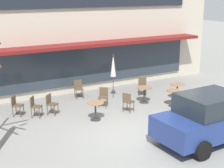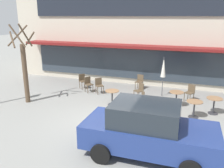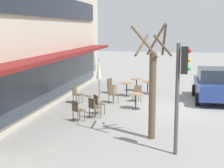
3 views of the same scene
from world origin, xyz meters
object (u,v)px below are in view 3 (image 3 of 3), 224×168
at_px(cafe_chair_5, 77,109).
at_px(cafe_table_streetside, 137,83).
at_px(cafe_chair_6, 137,92).
at_px(cafe_chair_0, 98,103).
at_px(cafe_chair_4, 94,106).
at_px(traffic_light_pole, 181,80).
at_px(cafe_table_by_tree, 148,85).
at_px(parked_sedan, 214,85).
at_px(cafe_chair_2, 76,93).
at_px(cafe_table_mid_patio, 136,98).
at_px(patio_umbrella_green_folded, 99,69).
at_px(cafe_table_near_wall, 127,87).
at_px(cafe_chair_1, 111,85).
at_px(cafe_chair_3, 113,93).
at_px(street_tree, 153,86).

bearing_deg(cafe_chair_5, cafe_table_streetside, -11.99).
bearing_deg(cafe_chair_6, cafe_chair_0, 154.69).
relative_size(cafe_chair_5, cafe_chair_6, 1.00).
height_order(cafe_chair_0, cafe_chair_4, same).
relative_size(cafe_chair_5, traffic_light_pole, 0.26).
bearing_deg(cafe_table_by_tree, parked_sedan, -110.52).
distance_m(cafe_table_by_tree, cafe_chair_2, 4.69).
bearing_deg(cafe_table_mid_patio, patio_umbrella_green_folded, 46.49).
distance_m(cafe_table_by_tree, patio_umbrella_green_folded, 3.26).
height_order(cafe_table_near_wall, cafe_chair_1, cafe_chair_1).
xyz_separation_m(cafe_chair_4, cafe_chair_5, (-0.64, 0.54, 0.00)).
xyz_separation_m(patio_umbrella_green_folded, cafe_chair_2, (-1.50, 0.86, -1.10)).
bearing_deg(cafe_chair_3, cafe_table_mid_patio, -129.38).
height_order(cafe_table_by_tree, cafe_chair_2, cafe_chair_2).
bearing_deg(cafe_chair_4, traffic_light_pole, -135.69).
bearing_deg(cafe_chair_2, cafe_table_by_tree, -46.07).
distance_m(cafe_chair_6, traffic_light_pole, 7.86).
relative_size(cafe_chair_3, cafe_chair_6, 1.00).
bearing_deg(cafe_chair_3, cafe_table_by_tree, -28.92).
bearing_deg(cafe_table_mid_patio, cafe_chair_4, 142.75).
bearing_deg(cafe_table_streetside, street_tree, -170.05).
xyz_separation_m(cafe_table_by_tree, cafe_table_mid_patio, (-3.92, 0.23, 0.00)).
relative_size(cafe_table_mid_patio, street_tree, 0.19).
height_order(cafe_chair_5, parked_sedan, parked_sedan).
bearing_deg(cafe_chair_1, traffic_light_pole, -157.34).
bearing_deg(parked_sedan, cafe_table_mid_patio, 123.89).
bearing_deg(cafe_chair_4, cafe_chair_0, -2.18).
bearing_deg(cafe_chair_5, cafe_chair_3, -11.44).
bearing_deg(cafe_table_mid_patio, cafe_table_near_wall, 16.01).
bearing_deg(cafe_chair_6, cafe_chair_2, 107.86).
distance_m(cafe_chair_1, cafe_chair_4, 5.74).
bearing_deg(cafe_chair_1, cafe_chair_2, 157.70).
height_order(cafe_table_streetside, cafe_chair_0, cafe_chair_0).
distance_m(cafe_table_streetside, cafe_table_mid_patio, 4.79).
relative_size(cafe_table_streetside, cafe_chair_6, 0.85).
xyz_separation_m(cafe_table_near_wall, cafe_table_streetside, (1.71, -0.36, 0.00)).
distance_m(cafe_chair_6, street_tree, 6.23).
height_order(cafe_table_by_tree, street_tree, street_tree).
height_order(cafe_table_streetside, traffic_light_pole, traffic_light_pole).
xyz_separation_m(cafe_table_streetside, cafe_table_by_tree, (-0.84, -0.75, 0.00)).
bearing_deg(cafe_chair_4, cafe_table_mid_patio, -37.25).
relative_size(cafe_table_by_tree, patio_umbrella_green_folded, 0.35).
bearing_deg(cafe_chair_1, cafe_chair_0, -175.74).
height_order(cafe_table_mid_patio, cafe_chair_2, cafe_chair_2).
bearing_deg(cafe_chair_3, parked_sedan, -73.99).
relative_size(cafe_chair_2, cafe_chair_5, 1.00).
bearing_deg(patio_umbrella_green_folded, cafe_chair_4, -170.33).
bearing_deg(cafe_chair_5, cafe_chair_1, -1.68).
xyz_separation_m(patio_umbrella_green_folded, cafe_chair_0, (-3.52, -0.75, -1.10)).
xyz_separation_m(cafe_chair_2, traffic_light_pole, (-6.39, -5.15, 1.77)).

